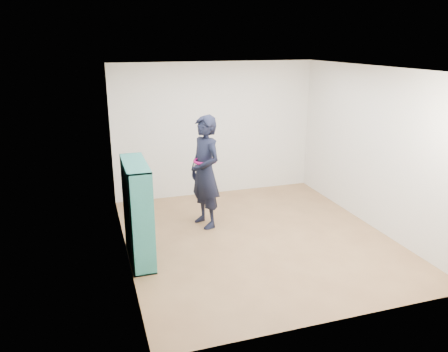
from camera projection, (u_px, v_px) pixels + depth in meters
name	position (u px, v px, depth m)	size (l,w,h in m)	color
floor	(257.00, 238.00, 6.88)	(4.50, 4.50, 0.00)	brown
ceiling	(261.00, 68.00, 6.11)	(4.50, 4.50, 0.00)	white
wall_left	(122.00, 170.00, 5.91)	(0.02, 4.50, 2.60)	white
wall_right	(373.00, 148.00, 7.08)	(0.02, 4.50, 2.60)	white
wall_back	(215.00, 130.00, 8.54)	(4.00, 0.02, 2.60)	white
wall_front	(342.00, 213.00, 4.45)	(4.00, 0.02, 2.60)	white
bookshelf	(136.00, 214.00, 6.03)	(0.31, 1.06, 1.42)	teal
person	(205.00, 172.00, 7.09)	(0.62, 0.78, 1.86)	black
smartphone	(195.00, 165.00, 7.03)	(0.05, 0.09, 0.14)	silver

